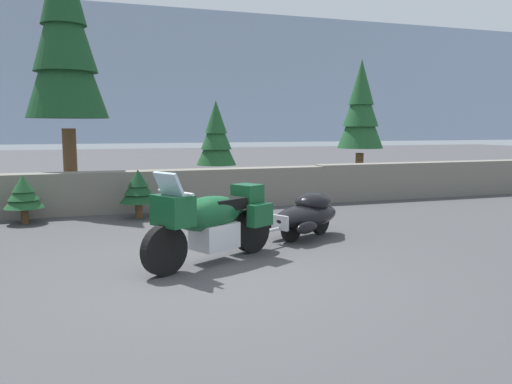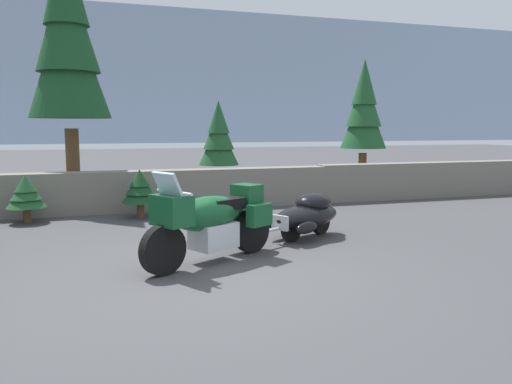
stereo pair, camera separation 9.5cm
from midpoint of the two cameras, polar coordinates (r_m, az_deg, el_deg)
The scene contains 10 objects.
ground_plane at distance 6.57m, azimuth -5.14°, elevation -9.44°, with size 80.00×80.00×0.00m, color #424244.
stone_guard_wall at distance 11.80m, azimuth -9.24°, elevation 0.28°, with size 24.00×0.58×0.95m.
distant_ridgeline at distance 101.79m, azimuth -17.69°, elevation 10.44°, with size 240.00×80.00×16.00m, color #8C9EB7.
touring_motorcycle at distance 7.04m, azimuth -5.46°, elevation -3.09°, with size 2.08×1.41×1.33m.
car_shaped_trailer at distance 8.70m, azimuth 5.46°, elevation -2.50°, with size 2.10×1.40×0.76m.
pine_tree_tall at distance 13.10m, azimuth -21.12°, elevation 16.34°, with size 1.89×1.89×6.47m.
pine_tree_secondary at distance 13.94m, azimuth -4.74°, elevation 6.30°, with size 1.10×1.10×2.63m.
pine_tree_far_right at distance 15.49m, azimuth 11.62°, elevation 9.21°, with size 1.36×1.36×3.89m.
pine_sapling_near at distance 10.92m, azimuth -25.09°, elevation -0.15°, with size 0.76×0.76×0.96m.
pine_sapling_farther at distance 10.77m, azimuth -13.45°, elevation 0.46°, with size 0.77×0.77×1.02m.
Camera 1 is at (-1.45, -6.11, 1.89)m, focal length 35.29 mm.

